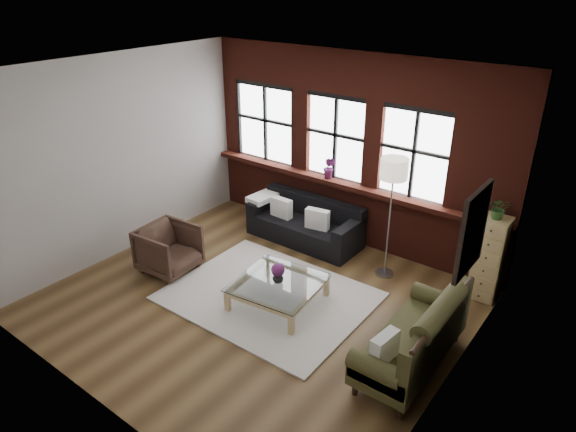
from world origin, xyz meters
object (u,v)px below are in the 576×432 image
Objects in this scene: vase at (278,277)px; dark_sofa at (304,222)px; armchair at (169,249)px; vintage_settee at (412,332)px; drawer_chest at (489,258)px; floor_lamp at (390,215)px; coffee_table at (278,294)px.

dark_sofa is at bearing 114.71° from vase.
armchair is at bearing -171.40° from vase.
vintage_settee reaches higher than armchair.
drawer_chest is at bearing 3.53° from dark_sofa.
floor_lamp is (-1.42, -0.33, 0.40)m from drawer_chest.
drawer_chest reaches higher than vintage_settee.
floor_lamp reaches higher than drawer_chest.
armchair reaches higher than dark_sofa.
armchair is at bearing -144.91° from floor_lamp.
coffee_table is 2.01m from floor_lamp.
vintage_settee is 2.02m from drawer_chest.
armchair is 0.40× the size of floor_lamp.
drawer_chest is 0.61× the size of floor_lamp.
vase reaches higher than coffee_table.
coffee_table is at bearing -116.55° from floor_lamp.
dark_sofa is 2.35m from armchair.
floor_lamp is (0.82, 1.64, 0.84)m from coffee_table.
vase is 0.08× the size of floor_lamp.
drawer_chest reaches higher than vase.
dark_sofa is 1.77m from floor_lamp.
floor_lamp is at bearing 63.45° from coffee_table.
vintage_settee is 2.25× the size of armchair.
drawer_chest is at bearing 83.59° from vintage_settee.
armchair is 5.04× the size of vase.
floor_lamp is (2.75, 1.93, 0.65)m from armchair.
dark_sofa is at bearing 175.07° from floor_lamp.
drawer_chest is (3.05, 0.19, 0.26)m from dark_sofa.
armchair reaches higher than coffee_table.
floor_lamp is (1.64, -0.14, 0.66)m from dark_sofa.
armchair is 3.42m from floor_lamp.
dark_sofa reaches higher than coffee_table.
drawer_chest is (4.16, 2.26, 0.25)m from armchair.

